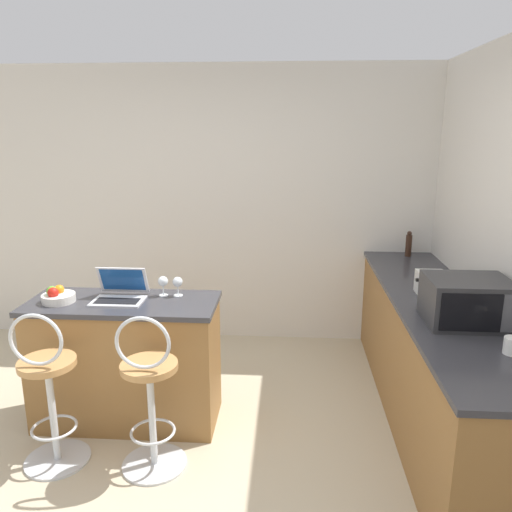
% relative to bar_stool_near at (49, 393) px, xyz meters
% --- Properties ---
extents(ground_plane, '(20.00, 20.00, 0.00)m').
position_rel_bar_stool_near_xyz_m(ground_plane, '(0.82, -0.20, -0.48)').
color(ground_plane, '#BCAD8E').
extents(wall_back, '(12.00, 0.06, 2.60)m').
position_rel_bar_stool_near_xyz_m(wall_back, '(0.82, 2.07, 0.82)').
color(wall_back, silver).
rests_on(wall_back, ground_plane).
extents(breakfast_bar, '(1.29, 0.54, 0.90)m').
position_rel_bar_stool_near_xyz_m(breakfast_bar, '(0.31, 0.51, -0.03)').
color(breakfast_bar, olive).
rests_on(breakfast_bar, ground_plane).
extents(counter_right, '(0.64, 2.77, 0.90)m').
position_rel_bar_stool_near_xyz_m(counter_right, '(2.46, 0.67, -0.03)').
color(counter_right, olive).
rests_on(counter_right, ground_plane).
extents(bar_stool_near, '(0.40, 0.40, 1.02)m').
position_rel_bar_stool_near_xyz_m(bar_stool_near, '(0.00, 0.00, 0.00)').
color(bar_stool_near, silver).
rests_on(bar_stool_near, ground_plane).
extents(bar_stool_far, '(0.40, 0.40, 1.02)m').
position_rel_bar_stool_near_xyz_m(bar_stool_far, '(0.62, 0.00, 0.00)').
color(bar_stool_far, silver).
rests_on(bar_stool_far, ground_plane).
extents(laptop, '(0.34, 0.29, 0.22)m').
position_rel_bar_stool_near_xyz_m(laptop, '(0.29, 0.55, 0.47)').
color(laptop, silver).
rests_on(laptop, breakfast_bar).
extents(microwave, '(0.48, 0.40, 0.28)m').
position_rel_bar_stool_near_xyz_m(microwave, '(2.50, 0.27, 0.55)').
color(microwave, '#2D2D30').
rests_on(microwave, counter_right).
extents(toaster, '(0.21, 0.25, 0.16)m').
position_rel_bar_stool_near_xyz_m(toaster, '(2.43, 0.77, 0.50)').
color(toaster, silver).
rests_on(toaster, counter_right).
extents(fruit_bowl, '(0.22, 0.22, 0.11)m').
position_rel_bar_stool_near_xyz_m(fruit_bowl, '(-0.12, 0.46, 0.46)').
color(fruit_bowl, silver).
rests_on(fruit_bowl, breakfast_bar).
extents(wine_glass_tall, '(0.07, 0.07, 0.14)m').
position_rel_bar_stool_near_xyz_m(wine_glass_tall, '(0.67, 0.64, 0.51)').
color(wine_glass_tall, silver).
rests_on(wine_glass_tall, breakfast_bar).
extents(wine_glass_short, '(0.07, 0.07, 0.14)m').
position_rel_bar_stool_near_xyz_m(wine_glass_short, '(0.56, 0.64, 0.51)').
color(wine_glass_short, silver).
rests_on(wine_glass_short, breakfast_bar).
extents(pepper_mill, '(0.06, 0.06, 0.23)m').
position_rel_bar_stool_near_xyz_m(pepper_mill, '(2.52, 1.89, 0.52)').
color(pepper_mill, '#331E14').
rests_on(pepper_mill, counter_right).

